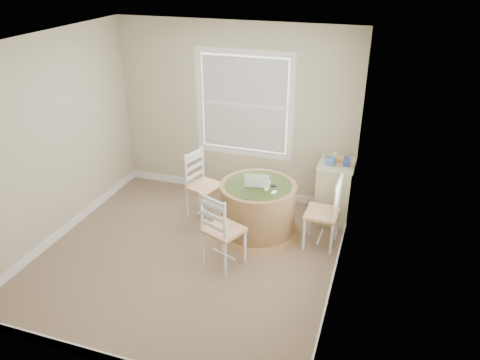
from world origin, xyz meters
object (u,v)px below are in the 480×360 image
(chair_near, at_px, (224,229))
(laptop, at_px, (258,183))
(round_table, at_px, (258,207))
(corner_chest, at_px, (334,191))
(chair_right, at_px, (322,213))
(chair_left, at_px, (205,186))

(chair_near, xyz_separation_m, laptop, (0.18, 0.77, 0.27))
(round_table, distance_m, corner_chest, 1.14)
(round_table, height_order, chair_right, chair_right)
(chair_left, height_order, chair_near, same)
(laptop, bearing_deg, round_table, -114.97)
(round_table, distance_m, chair_near, 0.82)
(chair_right, bearing_deg, chair_left, -95.69)
(corner_chest, bearing_deg, laptop, -141.72)
(chair_right, distance_m, corner_chest, 0.75)
(corner_chest, bearing_deg, chair_near, -126.41)
(round_table, distance_m, chair_left, 0.85)
(chair_right, bearing_deg, round_table, -90.74)
(chair_left, distance_m, chair_right, 1.69)
(chair_right, height_order, laptop, chair_right)
(chair_right, xyz_separation_m, corner_chest, (0.05, 0.74, -0.04))
(corner_chest, bearing_deg, chair_right, -94.34)
(round_table, relative_size, corner_chest, 1.38)
(chair_near, bearing_deg, corner_chest, -103.09)
(laptop, height_order, corner_chest, laptop)
(laptop, bearing_deg, chair_near, 65.98)
(chair_right, xyz_separation_m, laptop, (-0.85, 0.02, 0.27))
(chair_left, relative_size, chair_right, 1.00)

